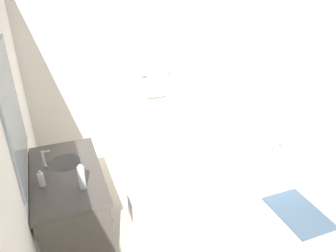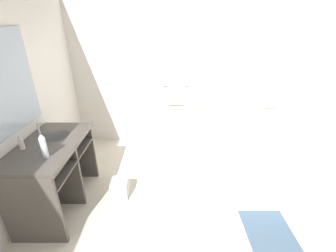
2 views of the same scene
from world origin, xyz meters
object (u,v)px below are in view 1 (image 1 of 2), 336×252
at_px(water_bottle_1, 82,177).
at_px(waste_bin, 139,206).
at_px(soap_dispenser, 41,179).
at_px(bathtub, 247,136).

relative_size(water_bottle_1, waste_bin, 0.93).
xyz_separation_m(soap_dispenser, waste_bin, (0.97, 0.26, -0.85)).
height_order(water_bottle_1, soap_dispenser, water_bottle_1).
height_order(bathtub, soap_dispenser, soap_dispenser).
xyz_separation_m(bathtub, waste_bin, (-1.95, -0.75, -0.16)).
bearing_deg(waste_bin, soap_dispenser, -165.04).
bearing_deg(waste_bin, bathtub, 21.02).
bearing_deg(bathtub, water_bottle_1, -155.41).
distance_m(water_bottle_1, soap_dispenser, 0.39).
bearing_deg(waste_bin, water_bottle_1, -145.51).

